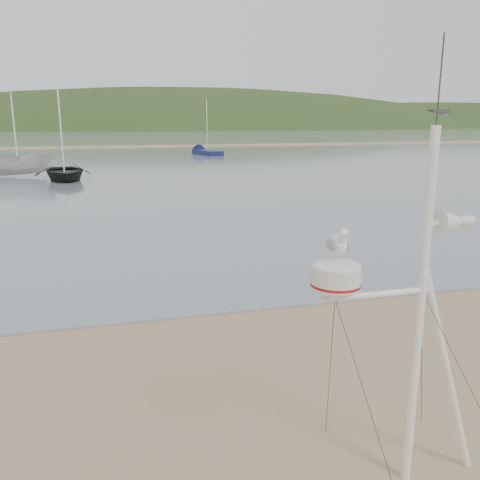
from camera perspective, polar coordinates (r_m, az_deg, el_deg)
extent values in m
plane|color=#907353|center=(6.94, -16.68, -22.12)|extent=(560.00, 560.00, 0.00)
cube|color=slate|center=(137.73, -15.61, 11.32)|extent=(560.00, 256.00, 0.04)
cube|color=#907353|center=(75.78, -15.66, 10.01)|extent=(560.00, 7.00, 0.07)
ellipsoid|color=#223716|center=(245.29, -5.82, 7.30)|extent=(400.00, 180.00, 80.00)
ellipsoid|color=#223716|center=(300.94, 21.81, 8.81)|extent=(300.00, 135.00, 56.00)
cube|color=silver|center=(201.94, -18.57, 12.78)|extent=(8.40, 6.30, 8.00)
cube|color=silver|center=(202.28, -11.02, 13.21)|extent=(8.40, 6.30, 8.00)
cube|color=silver|center=(205.93, -3.59, 13.43)|extent=(8.40, 6.30, 8.00)
cube|color=silver|center=(212.71, 3.48, 13.43)|extent=(8.40, 6.30, 8.00)
cube|color=silver|center=(222.35, 10.02, 13.25)|extent=(8.40, 6.30, 8.00)
cube|color=silver|center=(234.48, 15.94, 12.95)|extent=(8.40, 6.30, 8.00)
cube|color=silver|center=(248.76, 21.21, 12.57)|extent=(8.40, 6.30, 8.00)
cylinder|color=white|center=(5.69, 19.50, -8.12)|extent=(0.10, 0.10, 3.91)
cylinder|color=white|center=(6.19, 22.26, -13.49)|extent=(0.91, 0.08, 2.57)
cylinder|color=white|center=(5.31, 14.93, -5.95)|extent=(1.27, 0.07, 0.07)
cylinder|color=#2D382D|center=(5.33, 21.54, 16.12)|extent=(0.02, 0.02, 0.88)
cube|color=white|center=(5.09, 10.65, -5.71)|extent=(0.16, 0.16, 0.09)
cylinder|color=silver|center=(5.04, 10.72, -4.08)|extent=(0.49, 0.49, 0.22)
cylinder|color=#AF0C12|center=(5.06, 10.69, -4.87)|extent=(0.50, 0.50, 0.02)
ellipsoid|color=silver|center=(5.01, 10.78, -2.91)|extent=(0.49, 0.49, 0.14)
cone|color=silver|center=(5.58, 22.62, 1.89)|extent=(0.25, 0.25, 0.25)
cylinder|color=silver|center=(5.69, 24.03, 1.96)|extent=(0.14, 0.11, 0.11)
cube|color=white|center=(5.47, 21.16, 1.81)|extent=(0.20, 0.04, 0.04)
cylinder|color=tan|center=(4.97, 10.57, -1.79)|extent=(0.01, 0.01, 0.07)
cylinder|color=tan|center=(4.99, 11.08, -1.75)|extent=(0.01, 0.01, 0.07)
ellipsoid|color=white|center=(4.95, 10.89, -0.52)|extent=(0.17, 0.26, 0.20)
ellipsoid|color=#989AA0|center=(4.91, 10.17, -0.54)|extent=(0.05, 0.21, 0.13)
ellipsoid|color=#989AA0|center=(4.97, 11.70, -0.43)|extent=(0.05, 0.21, 0.13)
cone|color=white|center=(5.08, 10.21, -0.37)|extent=(0.09, 0.08, 0.09)
ellipsoid|color=white|center=(4.85, 11.43, 0.17)|extent=(0.08, 0.08, 0.11)
sphere|color=white|center=(4.81, 11.59, 0.73)|extent=(0.09, 0.09, 0.09)
cone|color=gold|center=(4.77, 11.85, 0.54)|extent=(0.02, 0.05, 0.02)
imported|color=black|center=(35.53, -19.39, 10.51)|extent=(3.78, 1.52, 5.15)
imported|color=silver|center=(38.96, -23.89, 10.13)|extent=(2.07, 2.03, 4.89)
cube|color=#15184A|center=(58.03, -3.69, 9.78)|extent=(2.75, 5.28, 0.50)
cone|color=#15184A|center=(60.96, -5.00, 9.93)|extent=(1.98, 2.09, 1.61)
cylinder|color=white|center=(57.91, -3.74, 12.77)|extent=(0.08, 0.08, 5.55)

